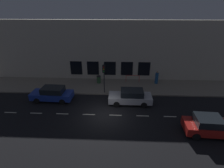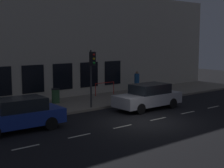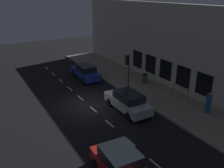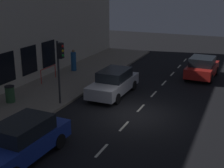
{
  "view_description": "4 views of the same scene",
  "coord_description": "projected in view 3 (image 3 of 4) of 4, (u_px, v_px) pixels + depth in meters",
  "views": [
    {
      "loc": [
        -13.76,
        -1.26,
        9.76
      ],
      "look_at": [
        2.8,
        -0.54,
        2.01
      ],
      "focal_mm": 27.64,
      "sensor_mm": 36.0,
      "label": 1
    },
    {
      "loc": [
        -12.37,
        12.31,
        4.33
      ],
      "look_at": [
        1.99,
        0.67,
        1.88
      ],
      "focal_mm": 53.47,
      "sensor_mm": 36.0,
      "label": 2
    },
    {
      "loc": [
        -7.68,
        -16.9,
        9.02
      ],
      "look_at": [
        1.77,
        -0.98,
        1.86
      ],
      "focal_mm": 38.88,
      "sensor_mm": 36.0,
      "label": 3
    },
    {
      "loc": [
        -5.02,
        14.78,
        6.55
      ],
      "look_at": [
        1.17,
        0.36,
        1.66
      ],
      "focal_mm": 50.68,
      "sensor_mm": 36.0,
      "label": 4
    }
  ],
  "objects": [
    {
      "name": "ground_plane",
      "position": [
        88.0,
        105.0,
        20.46
      ],
      "size": [
        60.0,
        60.0,
        0.0
      ],
      "primitive_type": "plane",
      "color": "black"
    },
    {
      "name": "parked_car_1",
      "position": [
        128.0,
        101.0,
        19.24
      ],
      "size": [
        1.89,
        4.54,
        1.58
      ],
      "rotation": [
        0.0,
        0.0,
        -0.01
      ],
      "color": "#B7B7BC",
      "rests_on": "ground"
    },
    {
      "name": "traffic_light",
      "position": [
        128.0,
        65.0,
        21.84
      ],
      "size": [
        0.46,
        0.32,
        3.57
      ],
      "color": "#2D2D30",
      "rests_on": "sidewalk"
    },
    {
      "name": "building_facade",
      "position": [
        170.0,
        47.0,
        23.22
      ],
      "size": [
        0.65,
        32.0,
        7.97
      ],
      "color": "beige",
      "rests_on": "ground"
    },
    {
      "name": "trash_bin",
      "position": [
        145.0,
        78.0,
        24.73
      ],
      "size": [
        0.55,
        0.55,
        0.97
      ],
      "color": "#2D5633",
      "rests_on": "sidewalk"
    },
    {
      "name": "parked_car_0",
      "position": [
        86.0,
        72.0,
        26.22
      ],
      "size": [
        1.95,
        4.52,
        1.58
      ],
      "rotation": [
        0.0,
        0.0,
        -0.04
      ],
      "color": "#1E389E",
      "rests_on": "ground"
    },
    {
      "name": "lane_centre_line",
      "position": [
        93.0,
        109.0,
        19.66
      ],
      "size": [
        0.12,
        27.2,
        0.01
      ],
      "color": "beige",
      "rests_on": "ground"
    },
    {
      "name": "red_railing",
      "position": [
        181.0,
        90.0,
        21.25
      ],
      "size": [
        0.05,
        1.8,
        0.97
      ],
      "color": "red",
      "rests_on": "sidewalk"
    },
    {
      "name": "pedestrian_0",
      "position": [
        208.0,
        103.0,
        18.62
      ],
      "size": [
        0.59,
        0.59,
        1.67
      ],
      "rotation": [
        0.0,
        0.0,
        2.37
      ],
      "color": "#1E5189",
      "rests_on": "sidewalk"
    },
    {
      "name": "sidewalk",
      "position": [
        147.0,
        90.0,
        23.41
      ],
      "size": [
        4.5,
        32.0,
        0.15
      ],
      "color": "gray",
      "rests_on": "ground"
    },
    {
      "name": "parked_car_2",
      "position": [
        121.0,
        165.0,
        12.22
      ],
      "size": [
        2.11,
        3.99,
        1.58
      ],
      "rotation": [
        0.0,
        0.0,
        3.09
      ],
      "color": "red",
      "rests_on": "ground"
    }
  ]
}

